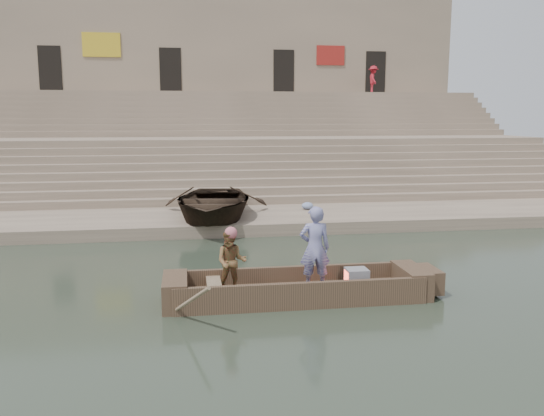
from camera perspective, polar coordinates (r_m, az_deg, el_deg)
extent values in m
plane|color=#2A3528|center=(12.12, -2.74, -9.21)|extent=(120.00, 120.00, 0.00)
cube|color=gray|center=(19.81, -5.17, -1.27)|extent=(32.00, 4.00, 0.40)
cube|color=gray|center=(27.07, -6.21, 4.16)|extent=(32.00, 3.00, 2.80)
cube|color=gray|center=(33.97, -6.79, 7.25)|extent=(32.00, 3.00, 5.20)
cube|color=gray|center=(21.99, -5.55, 0.19)|extent=(32.00, 0.50, 0.70)
cube|color=gray|center=(22.46, -5.63, 0.77)|extent=(32.00, 0.50, 1.00)
cube|color=gray|center=(22.93, -5.70, 1.33)|extent=(32.00, 0.50, 1.30)
cube|color=gray|center=(23.41, -5.77, 1.86)|extent=(32.00, 0.50, 1.60)
cube|color=gray|center=(23.89, -5.84, 2.38)|extent=(32.00, 0.50, 1.90)
cube|color=gray|center=(24.36, -5.91, 2.87)|extent=(32.00, 0.50, 2.20)
cube|color=gray|center=(24.84, -5.97, 3.34)|extent=(32.00, 0.50, 2.50)
cube|color=gray|center=(25.32, -6.03, 3.80)|extent=(32.00, 0.50, 2.80)
cube|color=gray|center=(28.79, -6.38, 4.77)|extent=(32.00, 0.50, 3.10)
cube|color=gray|center=(29.28, -6.42, 5.14)|extent=(32.00, 0.50, 3.40)
cube|color=gray|center=(29.77, -6.47, 5.50)|extent=(32.00, 0.50, 3.70)
cube|color=gray|center=(30.26, -6.51, 5.85)|extent=(32.00, 0.50, 4.00)
cube|color=gray|center=(30.75, -6.56, 6.19)|extent=(32.00, 0.50, 4.30)
cube|color=gray|center=(31.24, -6.60, 6.51)|extent=(32.00, 0.50, 4.60)
cube|color=gray|center=(31.73, -6.64, 6.83)|extent=(32.00, 0.50, 4.90)
cube|color=gray|center=(32.22, -6.68, 7.13)|extent=(32.00, 0.50, 5.20)
cube|color=gray|center=(37.98, -7.09, 12.00)|extent=(32.00, 5.00, 11.20)
cube|color=black|center=(36.43, -21.69, 13.10)|extent=(1.30, 0.18, 2.60)
cube|color=black|center=(35.59, -10.32, 13.71)|extent=(1.30, 0.18, 2.60)
cube|color=black|center=(36.11, 1.19, 13.79)|extent=(1.30, 0.18, 2.60)
cube|color=black|center=(37.60, 10.49, 13.47)|extent=(1.30, 0.18, 2.60)
cube|color=gold|center=(35.97, -17.02, 15.65)|extent=(2.20, 0.10, 1.40)
cube|color=maroon|center=(36.76, 5.99, 15.23)|extent=(1.80, 0.10, 1.20)
cube|color=brown|center=(12.02, 2.56, -8.81)|extent=(5.00, 1.30, 0.22)
cube|color=brown|center=(11.39, 3.18, -8.96)|extent=(5.20, 0.12, 0.56)
cube|color=brown|center=(12.55, 2.01, -7.20)|extent=(5.20, 0.12, 0.56)
cube|color=brown|center=(11.76, -9.85, -8.40)|extent=(0.50, 1.30, 0.60)
cube|color=brown|center=(12.70, 14.02, -7.20)|extent=(0.50, 1.30, 0.60)
cube|color=brown|center=(12.85, 15.68, -6.98)|extent=(0.35, 0.90, 0.50)
cube|color=#937A5B|center=(11.73, -5.92, -7.84)|extent=(0.30, 1.20, 0.08)
cylinder|color=#937A5B|center=(10.90, -9.14, -9.83)|extent=(1.03, 2.10, 1.36)
sphere|color=#BF5E67|center=(11.47, -4.21, -2.56)|extent=(0.26, 0.26, 0.26)
imported|color=navy|center=(11.83, 4.39, -4.08)|extent=(0.67, 0.46, 1.79)
imported|color=#246C2C|center=(11.61, -4.17, -5.49)|extent=(0.72, 0.61, 1.33)
cube|color=gray|center=(12.24, 8.63, -7.05)|extent=(0.46, 0.42, 0.40)
cube|color=#E5593F|center=(12.19, 7.68, -7.11)|extent=(0.04, 0.34, 0.32)
imported|color=#2D2116|center=(19.15, -6.12, 0.61)|extent=(4.43, 5.73, 1.09)
imported|color=#A51C27|center=(35.80, 10.30, 12.77)|extent=(0.78, 1.16, 1.67)
ellipsoid|color=#3F5999|center=(20.87, 3.64, 0.22)|extent=(0.44, 0.44, 0.26)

